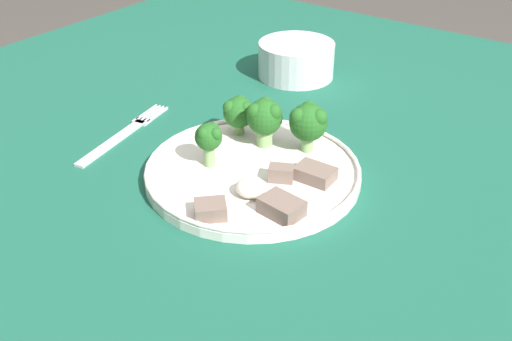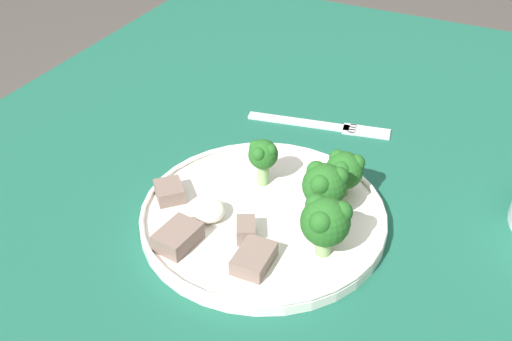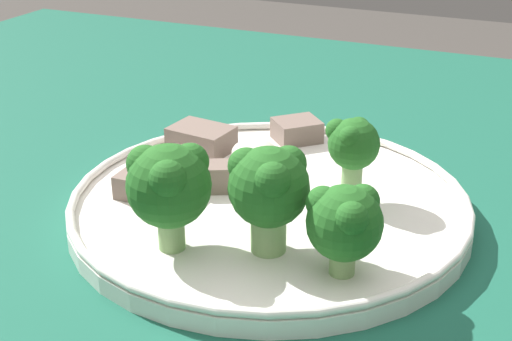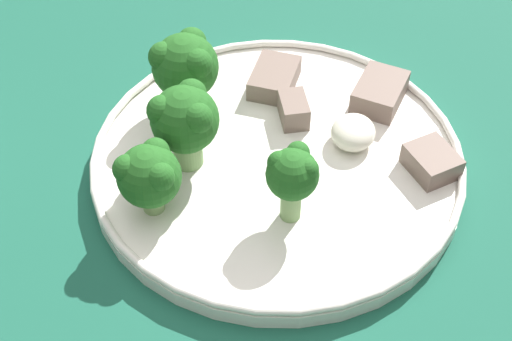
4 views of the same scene
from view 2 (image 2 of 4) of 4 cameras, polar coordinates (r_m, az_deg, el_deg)
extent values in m
cube|color=#195642|center=(0.70, 10.99, -5.93)|extent=(1.27, 1.18, 0.03)
cylinder|color=brown|center=(1.50, -3.59, 3.06)|extent=(0.06, 0.06, 0.68)
cylinder|color=white|center=(0.67, 0.69, -4.49)|extent=(0.27, 0.27, 0.01)
torus|color=white|center=(0.67, 0.70, -3.91)|extent=(0.27, 0.27, 0.01)
cube|color=silver|center=(0.85, 4.05, 4.63)|extent=(0.04, 0.14, 0.00)
cube|color=silver|center=(0.84, 8.87, 3.91)|extent=(0.03, 0.02, 0.00)
cube|color=silver|center=(0.83, 10.68, 3.27)|extent=(0.01, 0.06, 0.00)
cube|color=silver|center=(0.84, 10.73, 3.51)|extent=(0.01, 0.06, 0.00)
cube|color=silver|center=(0.84, 10.78, 3.74)|extent=(0.01, 0.06, 0.00)
cube|color=silver|center=(0.85, 10.84, 3.98)|extent=(0.01, 0.06, 0.00)
cylinder|color=#7FA866|center=(0.70, 8.24, -1.57)|extent=(0.01, 0.01, 0.02)
sphere|color=#215B1E|center=(0.69, 8.41, 0.01)|extent=(0.04, 0.04, 0.04)
sphere|color=#215B1E|center=(0.67, 8.12, 0.09)|extent=(0.02, 0.02, 0.02)
sphere|color=#215B1E|center=(0.68, 9.55, 0.72)|extent=(0.02, 0.02, 0.02)
sphere|color=#215B1E|center=(0.69, 7.76, 1.20)|extent=(0.02, 0.02, 0.02)
cylinder|color=#7FA866|center=(0.66, 6.36, -3.46)|extent=(0.02, 0.02, 0.03)
sphere|color=#215B1E|center=(0.64, 6.54, -1.42)|extent=(0.05, 0.05, 0.05)
sphere|color=#215B1E|center=(0.63, 6.13, -1.36)|extent=(0.02, 0.02, 0.02)
sphere|color=#215B1E|center=(0.64, 7.88, -0.58)|extent=(0.02, 0.02, 0.02)
sphere|color=#215B1E|center=(0.65, 5.77, -0.01)|extent=(0.02, 0.02, 0.02)
cylinder|color=#7FA866|center=(0.62, 6.43, -6.96)|extent=(0.02, 0.02, 0.02)
sphere|color=#215B1E|center=(0.60, 6.62, -4.87)|extent=(0.05, 0.05, 0.05)
sphere|color=#215B1E|center=(0.58, 6.17, -4.91)|extent=(0.02, 0.02, 0.02)
sphere|color=#215B1E|center=(0.59, 8.14, -3.95)|extent=(0.02, 0.02, 0.02)
sphere|color=#215B1E|center=(0.60, 5.76, -3.27)|extent=(0.02, 0.02, 0.02)
cylinder|color=#7FA866|center=(0.70, 0.61, -0.31)|extent=(0.01, 0.01, 0.03)
sphere|color=#215B1E|center=(0.69, 0.63, 1.49)|extent=(0.04, 0.04, 0.04)
sphere|color=#215B1E|center=(0.68, 0.25, 1.58)|extent=(0.02, 0.02, 0.02)
sphere|color=#215B1E|center=(0.69, 1.51, 2.07)|extent=(0.02, 0.02, 0.02)
sphere|color=#215B1E|center=(0.69, 0.13, 2.44)|extent=(0.02, 0.02, 0.02)
cube|color=#756056|center=(0.61, -0.20, -8.37)|extent=(0.05, 0.03, 0.02)
cube|color=#756056|center=(0.63, -0.96, -5.69)|extent=(0.04, 0.03, 0.02)
cube|color=#756056|center=(0.69, -8.25, -1.99)|extent=(0.05, 0.05, 0.02)
cube|color=#756056|center=(0.63, -7.46, -6.30)|extent=(0.05, 0.04, 0.02)
ellipsoid|color=silver|center=(0.66, -4.37, -3.85)|extent=(0.04, 0.03, 0.02)
camera|label=1|loc=(0.74, -61.84, 15.96)|focal=42.00mm
camera|label=3|loc=(0.69, 40.83, 10.01)|focal=50.00mm
camera|label=4|loc=(0.88, 5.76, 32.43)|focal=50.00mm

